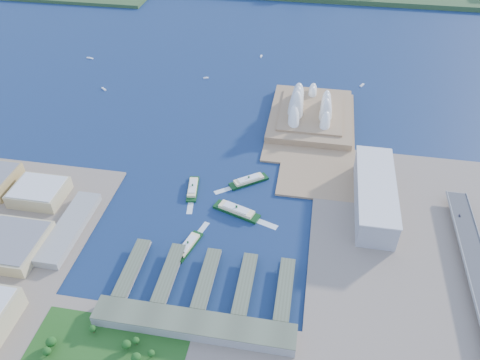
% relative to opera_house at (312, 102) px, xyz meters
% --- Properties ---
extents(ground, '(3000.00, 3000.00, 0.00)m').
position_rel_opera_house_xyz_m(ground, '(-105.00, -280.00, -32.00)').
color(ground, '#0E1A42').
rests_on(ground, ground).
extents(east_land, '(240.00, 500.00, 3.00)m').
position_rel_opera_house_xyz_m(east_land, '(135.00, -330.00, -30.50)').
color(east_land, gray).
rests_on(east_land, ground).
extents(peninsula, '(135.00, 220.00, 3.00)m').
position_rel_opera_house_xyz_m(peninsula, '(2.50, -20.00, -30.50)').
color(peninsula, '#937350').
rests_on(peninsula, ground).
extents(opera_house, '(134.00, 180.00, 58.00)m').
position_rel_opera_house_xyz_m(opera_house, '(0.00, 0.00, 0.00)').
color(opera_house, white).
rests_on(opera_house, peninsula).
extents(toaster_building, '(45.00, 155.00, 35.00)m').
position_rel_opera_house_xyz_m(toaster_building, '(90.00, -200.00, -11.50)').
color(toaster_building, '#939399').
rests_on(toaster_building, east_land).
extents(ferry_wharves, '(184.00, 90.00, 9.30)m').
position_rel_opera_house_xyz_m(ferry_wharves, '(-91.00, -355.00, -27.35)').
color(ferry_wharves, '#4C543F').
rests_on(ferry_wharves, ground).
extents(terminal_building, '(200.00, 28.00, 12.00)m').
position_rel_opera_house_xyz_m(terminal_building, '(-90.00, -415.00, -23.00)').
color(terminal_building, gray).
rests_on(terminal_building, south_land).
extents(ferry_a, '(20.54, 52.52, 9.67)m').
position_rel_opera_house_xyz_m(ferry_a, '(-144.76, -207.35, -27.16)').
color(ferry_a, '#0D3613').
rests_on(ferry_a, ground).
extents(ferry_b, '(52.67, 43.78, 10.40)m').
position_rel_opera_house_xyz_m(ferry_b, '(-73.47, -178.64, -26.80)').
color(ferry_b, '#0D3613').
rests_on(ferry_b, ground).
extents(ferry_c, '(25.83, 51.45, 9.43)m').
position_rel_opera_house_xyz_m(ferry_c, '(-124.14, -308.96, -27.28)').
color(ferry_c, '#0D3613').
rests_on(ferry_c, ground).
extents(ferry_d, '(63.09, 34.83, 11.60)m').
position_rel_opera_house_xyz_m(ferry_d, '(-79.17, -240.98, -26.20)').
color(ferry_d, '#0D3613').
rests_on(ferry_d, ground).
extents(boat_a, '(12.22, 11.27, 2.57)m').
position_rel_opera_house_xyz_m(boat_a, '(-373.14, 37.46, -30.72)').
color(boat_a, white).
rests_on(boat_a, ground).
extents(boat_b, '(9.77, 6.78, 2.50)m').
position_rel_opera_house_xyz_m(boat_b, '(-201.42, 111.81, -30.75)').
color(boat_b, white).
rests_on(boat_b, ground).
extents(boat_c, '(8.96, 12.67, 2.79)m').
position_rel_opera_house_xyz_m(boat_c, '(86.46, 132.87, -30.60)').
color(boat_c, white).
rests_on(boat_c, ground).
extents(boat_d, '(14.87, 5.88, 2.45)m').
position_rel_opera_house_xyz_m(boat_d, '(-452.70, 156.27, -30.77)').
color(boat_d, white).
rests_on(boat_d, ground).
extents(boat_e, '(3.58, 11.13, 2.73)m').
position_rel_opera_house_xyz_m(boat_e, '(-112.66, 224.32, -30.64)').
color(boat_e, white).
rests_on(boat_e, ground).
extents(car_c, '(1.74, 4.28, 1.24)m').
position_rel_opera_house_xyz_m(car_c, '(191.00, -215.85, -16.53)').
color(car_c, slate).
rests_on(car_c, expressway).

